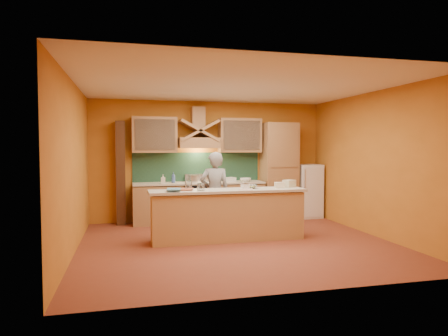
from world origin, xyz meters
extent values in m
cube|color=brown|center=(0.00, 0.00, 0.00)|extent=(5.50, 5.00, 0.01)
cube|color=white|center=(0.00, 0.00, 2.80)|extent=(5.50, 5.00, 0.01)
cube|color=#C17425|center=(0.00, 2.50, 1.40)|extent=(5.50, 0.02, 2.80)
cube|color=#C17425|center=(0.00, -2.50, 1.40)|extent=(5.50, 0.02, 2.80)
cube|color=#C17425|center=(-2.75, 0.00, 1.40)|extent=(0.02, 5.00, 2.80)
cube|color=#C17425|center=(2.75, 0.00, 1.40)|extent=(0.02, 5.00, 2.80)
cube|color=#A3754A|center=(-1.25, 2.20, 0.43)|extent=(1.10, 0.60, 0.86)
cube|color=#A3754A|center=(0.65, 2.20, 0.43)|extent=(1.10, 0.60, 0.86)
cube|color=beige|center=(-0.30, 2.20, 0.90)|extent=(3.00, 0.62, 0.04)
cube|color=black|center=(-0.30, 2.20, 0.45)|extent=(0.60, 0.58, 0.90)
cube|color=#1A392A|center=(-0.30, 2.48, 1.25)|extent=(3.00, 0.03, 0.70)
cube|color=#A3754A|center=(-0.30, 2.25, 1.82)|extent=(0.92, 0.50, 0.24)
cube|color=#A3754A|center=(-0.30, 2.35, 2.40)|extent=(0.30, 0.30, 0.50)
cube|color=#A3754A|center=(-1.30, 2.33, 2.00)|extent=(1.00, 0.35, 0.80)
cube|color=#A3754A|center=(0.70, 2.33, 2.00)|extent=(1.00, 0.35, 0.80)
cube|color=#A3754A|center=(1.65, 2.20, 1.15)|extent=(0.80, 0.60, 2.30)
cube|color=white|center=(2.40, 2.20, 0.65)|extent=(0.58, 0.60, 1.30)
cube|color=#472816|center=(-2.05, 2.35, 1.15)|extent=(0.20, 0.30, 2.30)
cube|color=tan|center=(-0.10, 0.30, 0.44)|extent=(2.80, 0.55, 0.88)
cube|color=beige|center=(-0.10, 0.30, 0.92)|extent=(2.90, 0.62, 0.05)
imported|color=gray|center=(-0.22, 0.92, 0.82)|extent=(0.63, 0.45, 1.63)
cylinder|color=#B2B3B9|center=(-0.43, 2.23, 0.99)|extent=(0.30, 0.30, 0.17)
cylinder|color=silver|center=(-0.08, 2.31, 0.97)|extent=(0.24, 0.24, 0.15)
imported|color=silver|center=(-1.14, 2.01, 1.02)|extent=(0.10, 0.10, 0.20)
imported|color=#375198|center=(-0.90, 2.18, 1.04)|extent=(0.10, 0.10, 0.24)
imported|color=white|center=(0.78, 2.12, 0.96)|extent=(0.27, 0.27, 0.08)
cube|color=silver|center=(0.41, 2.20, 0.97)|extent=(0.32, 0.28, 0.10)
imported|color=#BD6543|center=(-0.97, 0.37, 0.96)|extent=(0.29, 0.34, 0.03)
imported|color=teal|center=(-1.23, 0.21, 0.98)|extent=(0.29, 0.36, 0.03)
cylinder|color=silver|center=(-0.81, 0.43, 1.03)|extent=(0.17, 0.17, 0.16)
cylinder|color=silver|center=(-0.62, 0.22, 1.01)|extent=(0.14, 0.14, 0.13)
cube|color=white|center=(0.21, 0.22, 1.00)|extent=(0.14, 0.14, 0.10)
imported|color=silver|center=(0.35, 0.36, 0.98)|extent=(0.33, 0.33, 0.07)
cube|color=beige|center=(0.20, 0.14, 0.95)|extent=(0.29, 0.25, 0.02)
cube|color=beige|center=(1.17, 0.43, 1.01)|extent=(0.27, 0.25, 0.14)
cube|color=beige|center=(0.92, 0.32, 1.00)|extent=(0.19, 0.16, 0.11)
camera|label=1|loc=(-1.89, -6.81, 1.72)|focal=32.00mm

